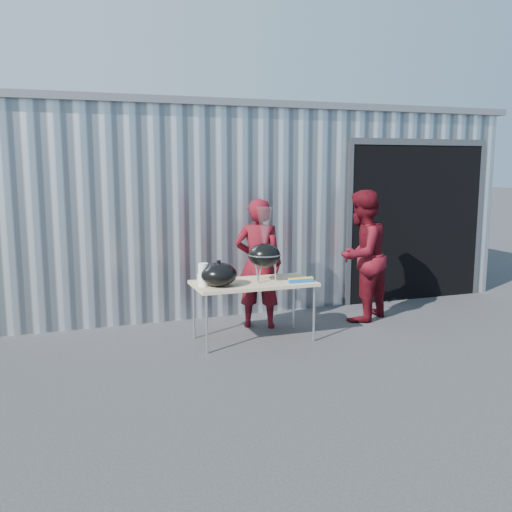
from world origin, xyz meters
name	(u,v)px	position (x,y,z in m)	size (l,w,h in m)	color
ground	(263,351)	(0.00, 0.00, 0.00)	(80.00, 80.00, 0.00)	#2C2C2F
building	(224,199)	(0.92, 4.59, 1.54)	(8.20, 6.20, 3.10)	silver
folding_table	(253,285)	(0.05, 0.47, 0.71)	(1.50, 0.75, 0.75)	tan
kettle_grill	(264,248)	(0.19, 0.45, 1.18)	(0.41, 0.41, 0.93)	black
grill_lid	(219,274)	(-0.43, 0.37, 0.89)	(0.44, 0.44, 0.32)	black
paper_towels	(203,275)	(-0.60, 0.42, 0.89)	(0.12, 0.12, 0.28)	white
white_tub	(207,278)	(-0.50, 0.66, 0.80)	(0.20, 0.15, 0.10)	white
foil_box	(301,280)	(0.59, 0.22, 0.78)	(0.32, 0.06, 0.06)	blue
person_cook	(258,264)	(0.31, 1.01, 0.88)	(0.64, 0.42, 1.76)	#540B14
person_bystander	(361,256)	(1.81, 0.87, 0.93)	(0.90, 0.70, 1.85)	#540B14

